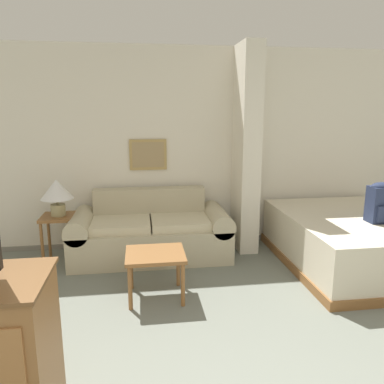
% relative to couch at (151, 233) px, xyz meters
% --- Properties ---
extents(wall_back, '(6.96, 0.16, 2.60)m').
position_rel_couch_xyz_m(wall_back, '(0.39, 0.49, 0.99)').
color(wall_back, silver).
rests_on(wall_back, ground_plane).
extents(wall_partition_pillar, '(0.24, 0.55, 2.60)m').
position_rel_couch_xyz_m(wall_partition_pillar, '(1.24, 0.15, 0.99)').
color(wall_partition_pillar, silver).
rests_on(wall_partition_pillar, ground_plane).
extents(couch, '(1.95, 0.84, 0.81)m').
position_rel_couch_xyz_m(couch, '(0.00, 0.00, 0.00)').
color(couch, '#B7AD8E').
rests_on(couch, ground_plane).
extents(coffee_table, '(0.56, 0.50, 0.46)m').
position_rel_couch_xyz_m(coffee_table, '(0.01, -1.07, 0.09)').
color(coffee_table, brown).
rests_on(coffee_table, ground_plane).
extents(side_table, '(0.40, 0.40, 0.58)m').
position_rel_couch_xyz_m(side_table, '(-1.08, -0.02, 0.16)').
color(side_table, brown).
rests_on(side_table, ground_plane).
extents(table_lamp, '(0.37, 0.37, 0.44)m').
position_rel_couch_xyz_m(table_lamp, '(-1.08, -0.02, 0.56)').
color(table_lamp, tan).
rests_on(table_lamp, side_table).
extents(bed, '(1.61, 1.96, 0.59)m').
position_rel_couch_xyz_m(bed, '(2.36, -0.59, -0.00)').
color(bed, brown).
rests_on(bed, ground_plane).
extents(backpack, '(0.27, 0.21, 0.44)m').
position_rel_couch_xyz_m(backpack, '(2.48, -0.85, 0.52)').
color(backpack, '#232D4C').
rests_on(backpack, bed).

